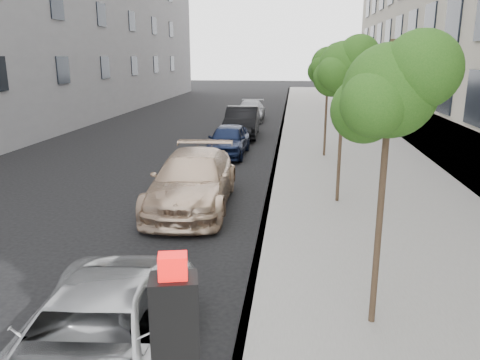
% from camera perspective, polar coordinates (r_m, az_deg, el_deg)
% --- Properties ---
extents(sidewalk, '(6.40, 72.00, 0.14)m').
position_cam_1_polar(sidewalk, '(29.77, 11.26, 6.52)').
color(sidewalk, gray).
rests_on(sidewalk, ground).
extents(curb, '(0.15, 72.00, 0.14)m').
position_cam_1_polar(curb, '(29.68, 5.20, 6.72)').
color(curb, '#9E9B93').
rests_on(curb, ground).
extents(tree_near, '(1.69, 1.49, 4.47)m').
position_cam_1_polar(tree_near, '(7.02, 18.03, 10.30)').
color(tree_near, '#38281C').
rests_on(tree_near, sidewalk).
extents(tree_mid, '(1.74, 1.54, 4.68)m').
position_cam_1_polar(tree_mid, '(13.45, 12.72, 13.28)').
color(tree_mid, '#38281C').
rests_on(tree_mid, sidewalk).
extents(tree_far, '(1.73, 1.53, 4.66)m').
position_cam_1_polar(tree_far, '(19.92, 10.79, 13.72)').
color(tree_far, '#38281C').
rests_on(tree_far, sidewalk).
extents(minivan, '(2.50, 4.84, 1.30)m').
position_cam_1_polar(minivan, '(6.67, -17.36, -18.58)').
color(minivan, '#AFB1B4').
rests_on(minivan, ground).
extents(suv, '(2.41, 5.48, 1.57)m').
position_cam_1_polar(suv, '(13.55, -5.77, -0.03)').
color(suv, beige).
rests_on(suv, ground).
extents(sedan_blue, '(1.68, 4.03, 1.37)m').
position_cam_1_polar(sedan_blue, '(20.62, -1.42, 4.90)').
color(sedan_blue, '#101937').
rests_on(sedan_blue, ground).
extents(sedan_black, '(1.85, 4.90, 1.60)m').
position_cam_1_polar(sedan_black, '(25.52, 0.24, 7.10)').
color(sedan_black, black).
rests_on(sedan_black, ground).
extents(sedan_rear, '(1.90, 4.60, 1.33)m').
position_cam_1_polar(sedan_rear, '(31.93, 1.27, 8.42)').
color(sedan_rear, '#929399').
rests_on(sedan_rear, ground).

